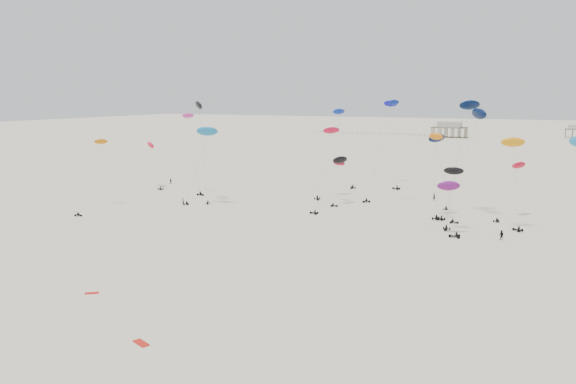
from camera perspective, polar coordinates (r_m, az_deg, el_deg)
The scene contains 29 objects.
ground_plane at distance 217.92m, azimuth 12.47°, elevation 2.74°, with size 900.00×900.00×0.00m, color beige.
pavilion_main at distance 366.38m, azimuth 16.07°, elevation 6.02°, with size 21.00×13.00×9.80m.
pavilion_small at distance 392.32m, azimuth 26.95°, elevation 5.46°, with size 9.00×7.00×8.00m.
pier_fence at distance 378.05m, azimuth 8.20°, elevation 5.88°, with size 80.20×0.20×1.50m.
rig_0 at distance 159.44m, azimuth 5.72°, elevation 5.18°, with size 7.83×5.40×22.34m.
rig_1 at distance 121.63m, azimuth 14.84°, elevation 1.48°, with size 3.80×3.35×18.27m.
rig_2 at distance 167.63m, azimuth 10.54°, elevation 6.49°, with size 9.43×15.75×26.47m.
rig_3 at distance 113.53m, azimuth 16.23°, elevation 0.18°, with size 3.98×4.28×12.40m.
rig_4 at distance 140.55m, azimuth -8.96°, elevation 7.75°, with size 8.41×8.52×24.82m.
rig_5 at distance 129.24m, azimuth 21.94°, elevation 1.30°, with size 5.71×11.98×13.52m.
rig_6 at distance 144.59m, azimuth 4.06°, elevation 4.54°, with size 4.83×11.78×18.33m.
rig_7 at distance 151.37m, azimuth -9.52°, elevation 3.97°, with size 9.65×7.60×21.48m.
rig_8 at distance 135.98m, azimuth -8.45°, elevation 5.35°, with size 7.23×6.81×18.79m.
rig_9 at distance 132.51m, azimuth 4.75°, elevation 2.15°, with size 3.74×17.01×16.75m.
rig_10 at distance 117.76m, azimuth 21.99°, elevation 2.83°, with size 5.73×6.00×18.04m.
rig_11 at distance 136.53m, azimuth -19.22°, elevation 2.32°, with size 7.40×15.41×19.84m.
rig_12 at distance 109.41m, azimuth 16.18°, elevation -0.76°, with size 5.56×5.76×10.14m.
rig_14 at distance 124.64m, azimuth 15.11°, elevation 4.14°, with size 8.54×10.49×18.63m.
rig_15 at distance 132.14m, azimuth 17.74°, elevation 7.34°, with size 7.09×5.23×25.12m.
rig_17 at distance 127.40m, azimuth 18.37°, elevation 6.23°, with size 9.15×13.53×24.07m.
rig_18 at distance 136.85m, azimuth 5.03°, elevation 1.55°, with size 4.36×9.57×11.43m.
rig_19 at distance 163.73m, azimuth -13.67°, elevation 4.18°, with size 9.06×6.82×13.55m.
rig_20 at distance 139.06m, azimuth 9.27°, elevation 3.94°, with size 7.15×8.25×24.95m.
spectator_0 at distance 136.23m, azimuth -10.59°, elevation -1.34°, with size 0.75×0.52×2.06m, color black.
spectator_1 at distance 109.21m, azimuth 20.84°, elevation -4.59°, with size 1.04×0.61×2.13m, color black.
spectator_2 at distance 169.48m, azimuth -11.82°, elevation 0.79°, with size 1.18×0.64×2.00m, color black.
spectator_3 at distance 144.59m, azimuth 14.60°, elevation -0.85°, with size 0.80×0.55×2.21m, color black.
grounded_kite_a at distance 63.45m, azimuth -14.70°, elevation -14.65°, with size 2.20×0.90×0.08m, color #B6150B.
grounded_kite_b at distance 79.94m, azimuth -19.31°, elevation -9.69°, with size 1.80×0.70×0.07m, color red.
Camera 1 is at (45.97, -11.43, 25.92)m, focal length 35.00 mm.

